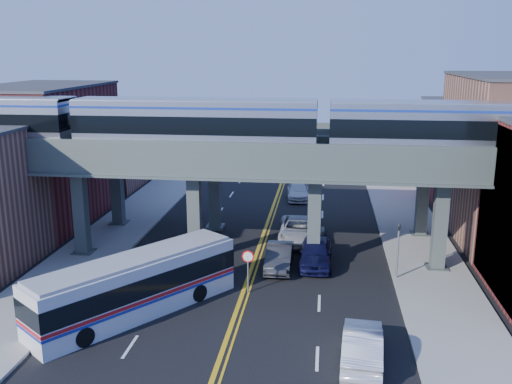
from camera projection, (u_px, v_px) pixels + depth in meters
ground at (235, 315)px, 30.83m from camera, size 120.00×120.00×0.00m
sidewalk_west at (102, 244)px, 41.80m from camera, size 5.00×70.00×0.16m
sidewalk_east at (423, 258)px, 39.08m from camera, size 5.00×70.00×0.16m
building_west_b at (44, 155)px, 47.09m from camera, size 8.00×14.00×11.00m
building_west_c at (105, 147)px, 59.97m from camera, size 8.00×10.00×8.00m
building_east_b at (512, 159)px, 42.59m from camera, size 8.00×14.00×12.00m
building_east_c at (469, 149)px, 55.47m from camera, size 8.00×10.00×9.00m
mural_panel at (503, 219)px, 31.81m from camera, size 0.10×9.50×9.50m
elevated_viaduct_near at (254, 168)px, 36.96m from camera, size 52.00×3.60×7.40m
elevated_viaduct_far at (265, 150)px, 43.70m from camera, size 52.00×3.60×7.40m
transit_train at (196, 124)px, 36.72m from camera, size 48.30×3.03×3.53m
stop_sign at (248, 264)px, 33.26m from camera, size 0.76×0.09×2.63m
traffic_signal at (398, 245)px, 34.96m from camera, size 0.15×0.18×4.10m
transit_bus at (136, 286)px, 30.63m from camera, size 9.40×11.13×3.09m
car_lane_a at (316, 252)px, 37.72m from camera, size 2.14×5.26×1.79m
car_lane_b at (279, 257)px, 37.25m from camera, size 1.67×4.73×1.56m
car_lane_c at (298, 230)px, 42.66m from camera, size 2.92×6.04×1.66m
car_lane_d at (298, 191)px, 54.75m from camera, size 2.44×5.21×1.47m
car_parked_curb at (362, 345)px, 25.98m from camera, size 2.13×5.22×1.68m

